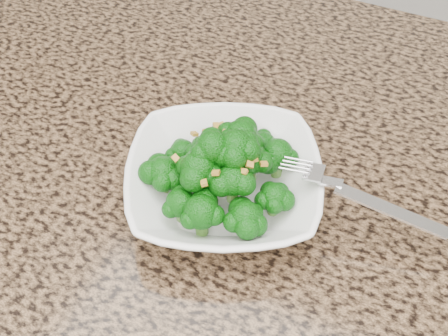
% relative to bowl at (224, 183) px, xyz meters
% --- Properties ---
extents(granite_counter, '(1.64, 1.04, 0.03)m').
position_rel_bowl_xyz_m(granite_counter, '(-0.06, -0.06, -0.04)').
color(granite_counter, brown).
rests_on(granite_counter, cabinet).
extents(bowl, '(0.28, 0.28, 0.05)m').
position_rel_bowl_xyz_m(bowl, '(0.00, 0.00, 0.00)').
color(bowl, white).
rests_on(bowl, granite_counter).
extents(broccoli_pile, '(0.19, 0.19, 0.06)m').
position_rel_bowl_xyz_m(broccoli_pile, '(0.00, 0.00, 0.06)').
color(broccoli_pile, '#0B5209').
rests_on(broccoli_pile, bowl).
extents(garlic_topping, '(0.11, 0.11, 0.01)m').
position_rel_bowl_xyz_m(garlic_topping, '(0.00, 0.00, 0.09)').
color(garlic_topping, '#B3852B').
rests_on(garlic_topping, broccoli_pile).
extents(fork, '(0.20, 0.05, 0.01)m').
position_rel_bowl_xyz_m(fork, '(0.11, 0.02, 0.03)').
color(fork, silver).
rests_on(fork, bowl).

